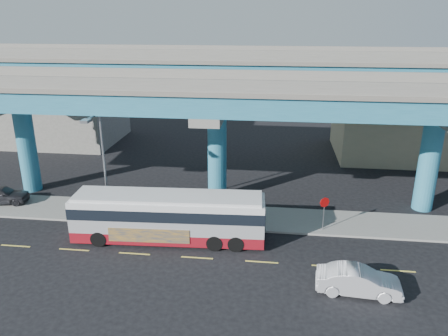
# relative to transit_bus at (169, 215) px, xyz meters

# --- Properties ---
(ground) EXTENTS (120.00, 120.00, 0.00)m
(ground) POSITION_rel_transit_bus_xyz_m (2.23, -1.78, -1.78)
(ground) COLOR black
(ground) RESTS_ON ground
(sidewalk) EXTENTS (70.00, 4.00, 0.15)m
(sidewalk) POSITION_rel_transit_bus_xyz_m (2.23, 3.72, -1.70)
(sidewalk) COLOR gray
(sidewalk) RESTS_ON ground
(lane_markings) EXTENTS (58.00, 0.12, 0.01)m
(lane_markings) POSITION_rel_transit_bus_xyz_m (2.23, -2.08, -1.77)
(lane_markings) COLOR #D8C64C
(lane_markings) RESTS_ON ground
(viaduct) EXTENTS (52.00, 12.40, 11.70)m
(viaduct) POSITION_rel_transit_bus_xyz_m (2.23, 7.33, 7.36)
(viaduct) COLOR #226483
(viaduct) RESTS_ON ground
(building_beige) EXTENTS (14.00, 10.23, 7.00)m
(building_beige) POSITION_rel_transit_bus_xyz_m (20.23, 21.20, 1.73)
(building_beige) COLOR tan
(building_beige) RESTS_ON ground
(building_concrete) EXTENTS (12.00, 10.00, 9.00)m
(building_concrete) POSITION_rel_transit_bus_xyz_m (-17.77, 22.22, 2.72)
(building_concrete) COLOR gray
(building_concrete) RESTS_ON ground
(transit_bus) EXTENTS (12.75, 3.34, 3.24)m
(transit_bus) POSITION_rel_transit_bus_xyz_m (0.00, 0.00, 0.00)
(transit_bus) COLOR maroon
(transit_bus) RESTS_ON ground
(sedan) EXTENTS (2.26, 4.73, 1.48)m
(sedan) POSITION_rel_transit_bus_xyz_m (11.49, -4.55, -1.04)
(sedan) COLOR silver
(sedan) RESTS_ON ground
(parked_car) EXTENTS (3.26, 4.79, 1.42)m
(parked_car) POSITION_rel_transit_bus_xyz_m (-14.50, 3.90, -0.92)
(parked_car) COLOR #2C2D31
(parked_car) RESTS_ON sidewalk
(street_lamp) EXTENTS (0.50, 2.61, 8.08)m
(street_lamp) POSITION_rel_transit_bus_xyz_m (-5.04, 1.65, 3.60)
(street_lamp) COLOR gray
(street_lamp) RESTS_ON sidewalk
(stop_sign) EXTENTS (0.67, 0.34, 2.42)m
(stop_sign) POSITION_rel_transit_bus_xyz_m (10.24, 2.40, 0.11)
(stop_sign) COLOR gray
(stop_sign) RESTS_ON sidewalk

